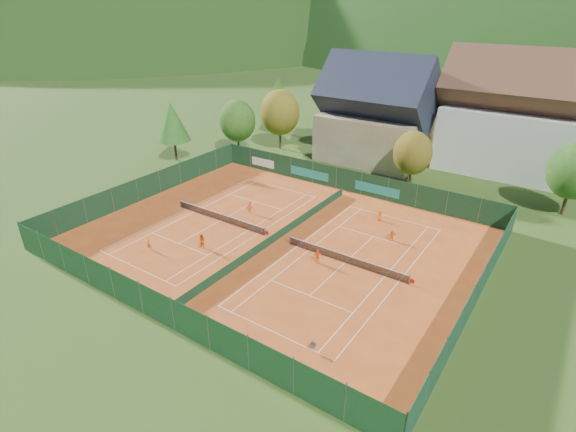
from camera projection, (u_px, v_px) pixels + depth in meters
The scene contains 31 objects.
ground at pixel (277, 240), 47.19m from camera, with size 600.00×600.00×0.00m, color #2C4B17.
clay_pad at pixel (277, 240), 47.17m from camera, with size 40.00×32.00×0.01m, color #B84B1B.
court_markings_left at pixel (220, 221), 51.23m from camera, with size 11.03×23.83×0.00m.
court_markings_right at pixel (345, 263), 43.12m from camera, with size 11.03×23.83×0.00m.
tennis_net_left at pixel (221, 217), 50.93m from camera, with size 13.30×0.10×1.02m.
tennis_net_right at pixel (347, 259), 42.82m from camera, with size 13.30×0.10×1.02m.
court_divider at pixel (277, 236), 46.96m from camera, with size 0.03×28.80×1.00m.
fence_north at pixel (345, 180), 58.62m from camera, with size 40.00×0.10×3.00m.
fence_south at pixel (157, 306), 34.65m from camera, with size 40.00×0.04×3.00m.
fence_west at pixel (149, 186), 56.66m from camera, with size 0.04×32.00×3.00m.
fence_east at pixel (478, 291), 36.43m from camera, with size 0.09×32.00×3.00m.
chalet at pixel (376, 117), 68.03m from camera, with size 16.20×12.00×16.00m.
hotel_block_a at pixel (520, 121), 62.51m from camera, with size 21.60×11.00×17.25m.
tree_west_front at pixel (237, 121), 70.79m from camera, with size 5.72×5.72×8.69m.
tree_west_mid at pixel (280, 113), 72.91m from camera, with size 6.44×6.44×9.78m.
tree_west_back at pixel (278, 96), 81.59m from camera, with size 5.60×5.60×10.00m.
tree_center at pixel (413, 153), 58.37m from camera, with size 5.01×5.01×7.60m.
tree_east_front at pixel (574, 171), 50.43m from camera, with size 5.72×5.72×8.69m.
tree_west_side at pixel (172, 122), 67.60m from camera, with size 5.04×5.04×9.00m.
ball_hopper at pixel (313, 345), 32.14m from camera, with size 0.34×0.34×0.80m.
loose_ball_0 at pixel (160, 240), 47.10m from camera, with size 0.07×0.07×0.07m, color #CCD833.
loose_ball_1 at pixel (243, 327), 34.66m from camera, with size 0.07×0.07×0.07m, color #CCD833.
loose_ball_2 at pixel (320, 224), 50.47m from camera, with size 0.07×0.07×0.07m, color #CCD833.
loose_ball_3 at pixel (287, 214), 52.80m from camera, with size 0.07×0.07×0.07m, color #CCD833.
loose_ball_4 at pixel (354, 303), 37.46m from camera, with size 0.07×0.07×0.07m, color #CCD833.
player_left_near at pixel (149, 244), 45.17m from camera, with size 0.45×0.30×1.24m, color orange.
player_left_mid at pixel (202, 241), 45.32m from camera, with size 0.76×0.59×1.57m, color #DD5C13.
player_left_far at pixel (250, 207), 52.88m from camera, with size 0.96×0.55×1.49m, color #F65415.
player_right_near at pixel (317, 256), 42.79m from camera, with size 0.86×0.36×1.46m, color #FF6216.
player_right_far_a at pixel (380, 216), 51.02m from camera, with size 0.61×0.39×1.24m, color #F55515.
player_right_far_b at pixel (392, 236), 46.79m from camera, with size 1.12×0.36×1.20m, color orange.
Camera 1 is at (24.22, -33.42, 23.01)m, focal length 28.00 mm.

